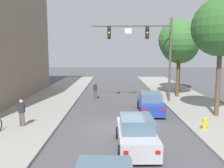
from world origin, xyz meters
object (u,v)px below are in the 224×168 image
(pedestrian_crossing_road, at_px, (95,90))
(street_tree_second, at_px, (179,40))
(traffic_signal_mast, at_px, (148,44))
(pedestrian_sidewalk_left_walker, at_px, (21,111))
(car_lead_blue, at_px, (150,103))
(street_tree_nearest, at_px, (221,28))
(fire_hydrant, at_px, (204,123))
(car_following_silver, at_px, (136,134))
(street_tree_third, at_px, (180,45))

(pedestrian_crossing_road, bearing_deg, street_tree_second, 4.75)
(traffic_signal_mast, xyz_separation_m, pedestrian_sidewalk_left_walker, (-8.68, -7.57, -4.31))
(car_lead_blue, xyz_separation_m, pedestrian_sidewalk_left_walker, (-8.41, -3.86, 0.34))
(pedestrian_crossing_road, relative_size, street_tree_nearest, 0.20)
(fire_hydrant, xyz_separation_m, street_tree_nearest, (2.02, 3.04, 5.77))
(car_following_silver, xyz_separation_m, pedestrian_sidewalk_left_walker, (-6.63, 3.02, 0.34))
(car_following_silver, xyz_separation_m, street_tree_second, (5.49, 12.97, 5.07))
(traffic_signal_mast, bearing_deg, street_tree_third, 53.85)
(car_following_silver, bearing_deg, street_tree_nearest, 41.21)
(car_lead_blue, relative_size, pedestrian_crossing_road, 2.63)
(car_lead_blue, distance_m, pedestrian_sidewalk_left_walker, 9.27)
(pedestrian_sidewalk_left_walker, bearing_deg, street_tree_nearest, 10.83)
(traffic_signal_mast, bearing_deg, car_following_silver, -100.97)
(pedestrian_crossing_road, xyz_separation_m, fire_hydrant, (7.06, -9.84, -0.41))
(car_lead_blue, bearing_deg, street_tree_second, 58.67)
(car_lead_blue, xyz_separation_m, street_tree_second, (3.70, 6.09, 5.07))
(pedestrian_crossing_road, bearing_deg, car_lead_blue, -49.56)
(pedestrian_sidewalk_left_walker, distance_m, fire_hydrant, 10.90)
(street_tree_second, height_order, street_tree_third, street_tree_second)
(fire_hydrant, height_order, street_tree_nearest, street_tree_nearest)
(traffic_signal_mast, xyz_separation_m, fire_hydrant, (2.19, -8.14, -4.86))
(pedestrian_sidewalk_left_walker, distance_m, pedestrian_crossing_road, 10.02)
(car_following_silver, height_order, pedestrian_sidewalk_left_walker, pedestrian_sidewalk_left_walker)
(street_tree_second, bearing_deg, street_tree_nearest, -84.13)
(street_tree_nearest, relative_size, street_tree_second, 1.06)
(pedestrian_sidewalk_left_walker, xyz_separation_m, street_tree_second, (12.12, 9.95, 4.73))
(car_lead_blue, xyz_separation_m, street_tree_nearest, (4.47, -1.40, 5.56))
(street_tree_nearest, bearing_deg, street_tree_third, 87.82)
(traffic_signal_mast, distance_m, street_tree_third, 7.87)
(car_lead_blue, relative_size, car_following_silver, 1.01)
(pedestrian_crossing_road, bearing_deg, fire_hydrant, -54.35)
(car_following_silver, height_order, street_tree_third, street_tree_third)
(pedestrian_sidewalk_left_walker, distance_m, street_tree_nearest, 14.12)
(car_lead_blue, relative_size, fire_hydrant, 5.99)
(car_lead_blue, distance_m, fire_hydrant, 5.08)
(car_lead_blue, height_order, street_tree_nearest, street_tree_nearest)
(street_tree_nearest, bearing_deg, street_tree_second, 95.87)
(pedestrian_crossing_road, height_order, fire_hydrant, pedestrian_crossing_road)
(pedestrian_sidewalk_left_walker, bearing_deg, car_lead_blue, 24.66)
(street_tree_nearest, bearing_deg, car_lead_blue, 162.65)
(pedestrian_sidewalk_left_walker, bearing_deg, street_tree_second, 39.38)
(street_tree_second, bearing_deg, pedestrian_sidewalk_left_walker, -140.62)
(traffic_signal_mast, relative_size, car_following_silver, 1.76)
(pedestrian_crossing_road, bearing_deg, car_following_silver, -77.10)
(street_tree_second, relative_size, street_tree_third, 1.02)
(traffic_signal_mast, distance_m, fire_hydrant, 9.74)
(car_lead_blue, bearing_deg, traffic_signal_mast, 85.92)
(car_lead_blue, relative_size, pedestrian_sidewalk_left_walker, 2.63)
(car_lead_blue, height_order, street_tree_second, street_tree_second)
(car_following_silver, relative_size, street_tree_third, 0.56)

